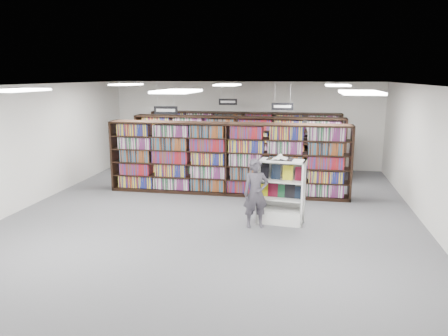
% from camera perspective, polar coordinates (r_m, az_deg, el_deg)
% --- Properties ---
extents(floor, '(12.00, 12.00, 0.00)m').
position_cam_1_polar(floor, '(11.01, -1.36, -6.11)').
color(floor, '#4D4D51').
rests_on(floor, ground).
extents(ceiling, '(10.00, 12.00, 0.10)m').
position_cam_1_polar(ceiling, '(10.47, -1.45, 10.78)').
color(ceiling, silver).
rests_on(ceiling, wall_back).
extents(wall_back, '(10.00, 0.10, 3.20)m').
position_cam_1_polar(wall_back, '(16.49, 2.83, 5.65)').
color(wall_back, silver).
rests_on(wall_back, ground).
extents(wall_front, '(10.00, 0.10, 3.20)m').
position_cam_1_polar(wall_front, '(5.09, -15.35, -9.49)').
color(wall_front, silver).
rests_on(wall_front, ground).
extents(wall_left, '(0.10, 12.00, 3.20)m').
position_cam_1_polar(wall_left, '(12.61, -24.27, 2.63)').
color(wall_left, silver).
rests_on(wall_left, ground).
extents(wall_right, '(0.10, 12.00, 3.20)m').
position_cam_1_polar(wall_right, '(10.80, 25.56, 1.10)').
color(wall_right, silver).
rests_on(wall_right, ground).
extents(bookshelf_row_near, '(7.00, 0.60, 2.10)m').
position_cam_1_polar(bookshelf_row_near, '(12.66, 0.44, 1.20)').
color(bookshelf_row_near, black).
rests_on(bookshelf_row_near, floor).
extents(bookshelf_row_mid, '(7.00, 0.60, 2.10)m').
position_cam_1_polar(bookshelf_row_mid, '(14.60, 1.78, 2.65)').
color(bookshelf_row_mid, black).
rests_on(bookshelf_row_mid, floor).
extents(bookshelf_row_far, '(7.00, 0.60, 2.10)m').
position_cam_1_polar(bookshelf_row_far, '(16.26, 2.67, 3.61)').
color(bookshelf_row_far, black).
rests_on(bookshelf_row_far, floor).
extents(aisle_sign_left, '(0.65, 0.02, 0.80)m').
position_cam_1_polar(aisle_sign_left, '(11.85, -7.62, 7.58)').
color(aisle_sign_left, '#B2B2B7').
rests_on(aisle_sign_left, ceiling).
extents(aisle_sign_right, '(0.65, 0.02, 0.80)m').
position_cam_1_polar(aisle_sign_right, '(13.29, 7.64, 8.06)').
color(aisle_sign_right, '#B2B2B7').
rests_on(aisle_sign_right, ceiling).
extents(aisle_sign_center, '(0.65, 0.02, 0.80)m').
position_cam_1_polar(aisle_sign_center, '(15.50, 0.52, 8.71)').
color(aisle_sign_center, '#B2B2B7').
rests_on(aisle_sign_center, ceiling).
extents(troffer_front_left, '(0.60, 1.20, 0.04)m').
position_cam_1_polar(troffer_front_left, '(8.88, -25.30, 9.17)').
color(troffer_front_left, white).
rests_on(troffer_front_left, ceiling).
extents(troffer_front_center, '(0.60, 1.20, 0.04)m').
position_cam_1_polar(troffer_front_center, '(7.56, -6.12, 9.93)').
color(troffer_front_center, white).
rests_on(troffer_front_center, ceiling).
extents(troffer_front_right, '(0.60, 1.20, 0.04)m').
position_cam_1_polar(troffer_front_right, '(7.31, 17.42, 9.38)').
color(troffer_front_right, white).
rests_on(troffer_front_right, ceiling).
extents(troffer_back_left, '(0.60, 1.20, 0.04)m').
position_cam_1_polar(troffer_back_left, '(13.28, -12.64, 10.59)').
color(troffer_back_left, white).
rests_on(troffer_back_left, ceiling).
extents(troffer_back_center, '(0.60, 1.20, 0.04)m').
position_cam_1_polar(troffer_back_center, '(12.43, 0.45, 10.80)').
color(troffer_back_center, white).
rests_on(troffer_back_center, ceiling).
extents(troffer_back_right, '(0.60, 1.20, 0.04)m').
position_cam_1_polar(troffer_back_right, '(12.28, 14.62, 10.40)').
color(troffer_back_right, white).
rests_on(troffer_back_right, ceiling).
extents(endcap_display, '(1.14, 0.67, 1.51)m').
position_cam_1_polar(endcap_display, '(10.42, 7.45, -4.40)').
color(endcap_display, white).
rests_on(endcap_display, floor).
extents(open_book, '(0.63, 0.42, 0.13)m').
position_cam_1_polar(open_book, '(10.20, 7.28, 1.29)').
color(open_book, black).
rests_on(open_book, endcap_display).
extents(shopper, '(0.67, 0.54, 1.59)m').
position_cam_1_polar(shopper, '(9.96, 4.18, -3.34)').
color(shopper, '#4D4953').
rests_on(shopper, floor).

